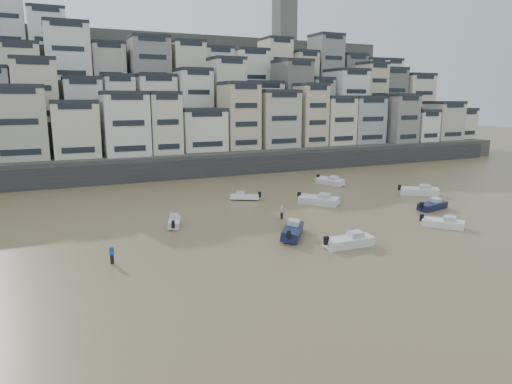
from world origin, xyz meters
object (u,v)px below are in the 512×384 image
boat_a (349,240)px  boat_b (443,222)px  boat_c (293,229)px  boat_f (174,221)px  person_blue (112,254)px  person_pink (282,212)px  boat_e (319,199)px  boat_i (330,180)px  boat_d (433,204)px  boat_h (245,196)px  boat_g (419,190)px

boat_a → boat_b: bearing=7.4°
boat_b → boat_c: bearing=-141.7°
boat_f → boat_a: bearing=-119.5°
person_blue → person_pink: same height
boat_e → person_pink: bearing=-99.7°
boat_c → boat_b: 17.56m
boat_i → person_pink: person_pink is taller
boat_b → person_blue: (-35.36, 3.50, 0.21)m
boat_d → boat_h: size_ratio=1.16×
boat_c → boat_e: bearing=-5.9°
boat_b → person_pink: person_pink is taller
boat_d → boat_h: 25.32m
person_pink → boat_e: bearing=29.3°
boat_b → boat_a: bearing=-123.5°
boat_c → boat_h: boat_c is taller
boat_a → boat_c: bearing=125.1°
boat_g → boat_f: bearing=-143.9°
boat_c → boat_h: bearing=28.6°
boat_d → boat_i: boat_i is taller
boat_h → boat_g: bearing=-168.2°
boat_d → boat_a: size_ratio=0.96×
boat_b → boat_g: bearing=105.4°
boat_b → boat_f: bearing=-154.6°
boat_e → person_blue: size_ratio=3.42×
boat_d → boat_e: bearing=133.3°
boat_i → boat_b: boat_i is taller
boat_i → boat_a: size_ratio=1.02×
boat_h → boat_e: (7.89, -7.07, 0.20)m
boat_i → boat_e: boat_e is taller
boat_h → person_blue: (-20.77, -18.93, 0.26)m
boat_c → boat_b: size_ratio=1.24×
boat_b → boat_e: bearing=164.7°
boat_d → boat_c: size_ratio=0.86×
boat_a → boat_e: bearing=69.1°
boat_e → boat_f: (-20.62, -2.22, -0.24)m
boat_c → person_blue: bearing=127.6°
boat_e → boat_i: bearing=101.6°
boat_g → boat_a: bearing=-112.9°
boat_f → boat_d: bearing=-83.6°
boat_d → boat_f: boat_d is taller
boat_h → boat_e: 10.60m
boat_i → boat_e: size_ratio=0.93×
person_pink → person_blue: bearing=-160.4°
boat_d → person_pink: (-20.10, 4.00, 0.16)m
boat_c → person_pink: person_pink is taller
person_blue → boat_g: bearing=13.6°
boat_i → boat_b: size_ratio=1.15×
boat_g → person_blue: size_ratio=3.45×
boat_h → boat_g: size_ratio=0.74×
boat_c → boat_f: (-10.20, 9.24, -0.25)m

